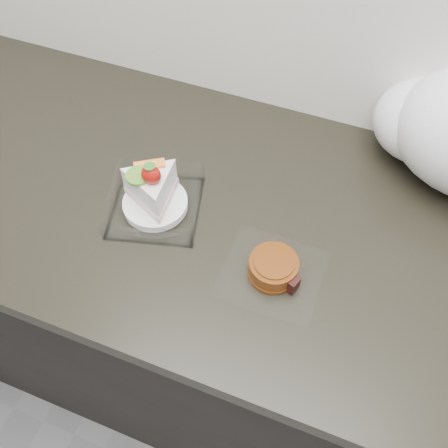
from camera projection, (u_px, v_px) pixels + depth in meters
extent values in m
cube|color=black|center=(253.00, 326.00, 1.31)|extent=(2.00, 0.60, 0.86)
cube|color=black|center=(264.00, 227.00, 0.94)|extent=(2.04, 0.64, 0.04)
cube|color=white|center=(156.00, 207.00, 0.94)|extent=(0.20, 0.20, 0.00)
cylinder|color=white|center=(155.00, 204.00, 0.93)|extent=(0.12, 0.12, 0.02)
ellipsoid|color=#B8190C|center=(151.00, 175.00, 0.85)|extent=(0.04, 0.03, 0.04)
cone|color=#2D7223|center=(150.00, 168.00, 0.83)|extent=(0.02, 0.02, 0.01)
cylinder|color=#5DA12E|center=(138.00, 176.00, 0.86)|extent=(0.04, 0.04, 0.01)
cube|color=orange|center=(149.00, 165.00, 0.88)|extent=(0.06, 0.05, 0.01)
cube|color=white|center=(272.00, 273.00, 0.86)|extent=(0.17, 0.16, 0.00)
cylinder|color=maroon|center=(273.00, 268.00, 0.84)|extent=(0.10, 0.10, 0.04)
cylinder|color=maroon|center=(273.00, 272.00, 0.85)|extent=(0.10, 0.10, 0.01)
cylinder|color=maroon|center=(274.00, 262.00, 0.83)|extent=(0.08, 0.08, 0.00)
cube|color=black|center=(291.00, 283.00, 0.83)|extent=(0.03, 0.03, 0.03)
ellipsoid|color=white|center=(423.00, 122.00, 0.94)|extent=(0.19, 0.17, 0.16)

